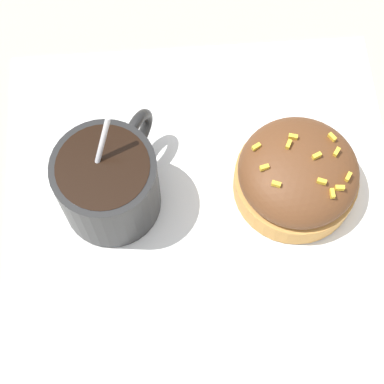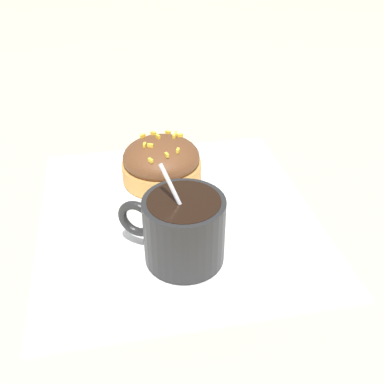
{
  "view_description": "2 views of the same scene",
  "coord_description": "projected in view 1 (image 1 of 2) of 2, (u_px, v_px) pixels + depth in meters",
  "views": [
    {
      "loc": [
        0.01,
        0.2,
        0.5
      ],
      "look_at": [
        0.01,
        0.01,
        0.04
      ],
      "focal_mm": 60.0,
      "sensor_mm": 36.0,
      "label": 1
    },
    {
      "loc": [
        0.41,
        -0.04,
        0.32
      ],
      "look_at": [
        0.01,
        0.02,
        0.04
      ],
      "focal_mm": 42.0,
      "sensor_mm": 36.0,
      "label": 2
    }
  ],
  "objects": [
    {
      "name": "frosted_pastry",
      "position": [
        297.0,
        176.0,
        0.52
      ],
      "size": [
        0.1,
        0.1,
        0.06
      ],
      "color": "#D19347",
      "rests_on": "paper_napkin"
    },
    {
      "name": "paper_napkin",
      "position": [
        202.0,
        202.0,
        0.54
      ],
      "size": [
        0.35,
        0.33,
        0.0
      ],
      "color": "white",
      "rests_on": "ground_plane"
    },
    {
      "name": "ground_plane",
      "position": [
        202.0,
        203.0,
        0.54
      ],
      "size": [
        3.0,
        3.0,
        0.0
      ],
      "primitive_type": "plane",
      "color": "#C6B793"
    },
    {
      "name": "coffee_cup",
      "position": [
        109.0,
        176.0,
        0.5
      ],
      "size": [
        0.08,
        0.1,
        0.11
      ],
      "color": "black",
      "rests_on": "paper_napkin"
    }
  ]
}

